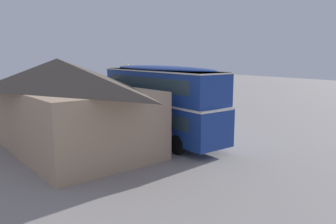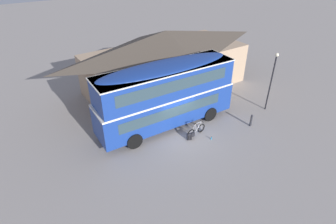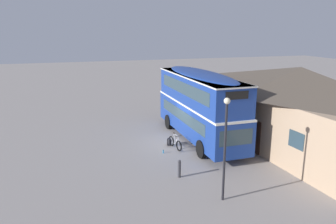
% 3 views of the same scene
% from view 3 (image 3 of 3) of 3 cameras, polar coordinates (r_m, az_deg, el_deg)
% --- Properties ---
extents(ground_plane, '(120.00, 120.00, 0.00)m').
position_cam_3_polar(ground_plane, '(22.49, 2.38, -5.34)').
color(ground_plane, gray).
extents(double_decker_bus, '(10.17, 2.73, 4.79)m').
position_cam_3_polar(double_decker_bus, '(22.47, 5.51, 1.61)').
color(double_decker_bus, black).
rests_on(double_decker_bus, ground).
extents(touring_bicycle, '(1.70, 0.63, 1.03)m').
position_cam_3_polar(touring_bicycle, '(21.35, 1.11, -5.36)').
color(touring_bicycle, black).
rests_on(touring_bicycle, ground).
extents(backpack_on_ground, '(0.37, 0.33, 0.50)m').
position_cam_3_polar(backpack_on_ground, '(21.92, 0.19, -5.14)').
color(backpack_on_ground, black).
rests_on(backpack_on_ground, ground).
extents(water_bottle_blue_sports, '(0.08, 0.08, 0.23)m').
position_cam_3_polar(water_bottle_blue_sports, '(20.59, -0.82, -6.90)').
color(water_bottle_blue_sports, '#338CBF').
rests_on(water_bottle_blue_sports, ground).
extents(pub_building, '(14.84, 7.28, 5.25)m').
position_cam_3_polar(pub_building, '(22.58, 21.58, 0.80)').
color(pub_building, tan).
rests_on(pub_building, ground).
extents(street_lamp, '(0.28, 0.28, 4.74)m').
position_cam_3_polar(street_lamp, '(14.46, 9.95, -4.61)').
color(street_lamp, black).
rests_on(street_lamp, ground).
extents(kerb_bollard, '(0.16, 0.16, 0.97)m').
position_cam_3_polar(kerb_bollard, '(17.30, 1.99, -9.77)').
color(kerb_bollard, '#333338').
rests_on(kerb_bollard, ground).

